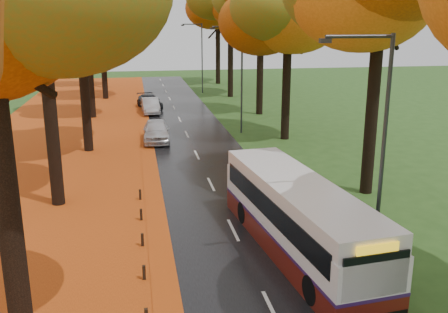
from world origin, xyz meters
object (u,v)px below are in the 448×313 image
object	(u,v)px
car_silver	(151,106)
car_dark	(150,102)
bus	(298,216)
streetlamp_near	(377,137)
car_white	(156,131)
streetlamp_far	(200,53)
streetlamp_mid	(239,71)

from	to	relation	value
car_silver	car_dark	distance (m)	2.62
bus	car_silver	world-z (taller)	bus
streetlamp_near	car_white	world-z (taller)	streetlamp_near
streetlamp_far	car_dark	bearing A→B (deg)	-122.50
streetlamp_mid	car_white	bearing A→B (deg)	-164.22
streetlamp_mid	bus	size ratio (longest dim) A/B	0.77
streetlamp_far	car_white	size ratio (longest dim) A/B	1.77
streetlamp_mid	streetlamp_far	xyz separation A→B (m)	(0.00, 22.00, 0.00)
bus	car_white	distance (m)	19.02
streetlamp_far	car_silver	distance (m)	14.55
streetlamp_far	car_silver	bearing A→B (deg)	-116.73
streetlamp_near	streetlamp_far	world-z (taller)	same
streetlamp_mid	streetlamp_far	bearing A→B (deg)	90.00
bus	car_white	world-z (taller)	bus
car_silver	car_dark	bearing A→B (deg)	87.30
car_silver	bus	bearing A→B (deg)	-84.48
streetlamp_near	streetlamp_mid	distance (m)	22.00
car_silver	streetlamp_far	bearing A→B (deg)	60.57
streetlamp_far	car_silver	world-z (taller)	streetlamp_far
streetlamp_far	car_silver	size ratio (longest dim) A/B	1.90
streetlamp_near	car_silver	xyz separation A→B (m)	(-6.30, 31.50, -3.98)
streetlamp_near	bus	world-z (taller)	streetlamp_near
streetlamp_near	streetlamp_mid	size ratio (longest dim) A/B	1.00
car_white	streetlamp_mid	bearing A→B (deg)	17.43
streetlamp_mid	car_silver	world-z (taller)	streetlamp_mid
car_white	streetlamp_near	bearing A→B (deg)	-71.06
streetlamp_mid	streetlamp_far	world-z (taller)	same
streetlamp_near	car_silver	size ratio (longest dim) A/B	1.90
bus	car_dark	size ratio (longest dim) A/B	2.32
streetlamp_mid	car_silver	bearing A→B (deg)	123.54
car_white	car_silver	size ratio (longest dim) A/B	1.08
bus	car_silver	bearing A→B (deg)	92.10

